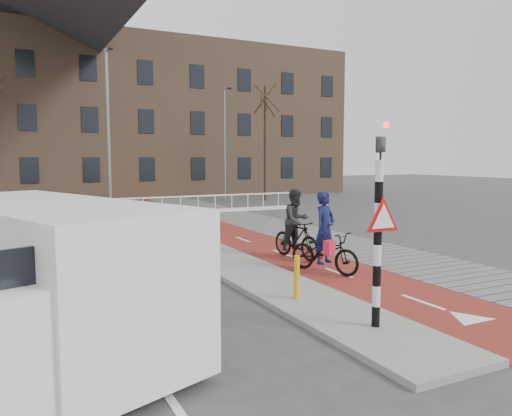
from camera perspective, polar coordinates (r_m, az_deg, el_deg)
name	(u,v)px	position (r m, az deg, el deg)	size (l,w,h in m)	color
ground	(336,299)	(11.05, 9.14, -10.28)	(120.00, 120.00, 0.00)	#38383A
bike_lane	(222,232)	(20.37, -3.90, -2.79)	(2.50, 60.00, 0.01)	maroon
sidewalk	(282,228)	(21.59, 2.98, -2.30)	(3.00, 60.00, 0.01)	slate
curb_island	(232,264)	(14.08, -2.79, -6.44)	(1.80, 16.00, 0.12)	gray
traffic_signal	(379,220)	(8.72, 13.87, -1.33)	(0.80, 0.80, 3.68)	black
bollard	(297,277)	(10.46, 4.67, -7.89)	(0.12, 0.12, 0.91)	#E6A40C
cyclist_near	(325,245)	(13.33, 7.85, -4.26)	(1.46, 2.21, 2.15)	black
cyclist_far	(296,230)	(15.02, 4.60, -2.53)	(1.01, 2.03, 2.09)	black
van	(45,275)	(8.38, -22.97, -7.03)	(4.03, 5.95, 2.38)	white
railing	(39,215)	(25.79, -23.60, -0.78)	(28.00, 0.10, 0.99)	silver
townhouse_row	(52,93)	(41.02, -22.29, 12.06)	(46.00, 10.00, 15.90)	#7F6047
tree_right	(266,144)	(35.22, 1.10, 7.33)	(0.24, 0.24, 7.95)	#322516
streetlight_near	(109,141)	(21.60, -16.48, 7.34)	(0.12, 0.12, 7.42)	slate
streetlight_right	(225,146)	(33.22, -3.59, 7.07)	(0.12, 0.12, 7.57)	slate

